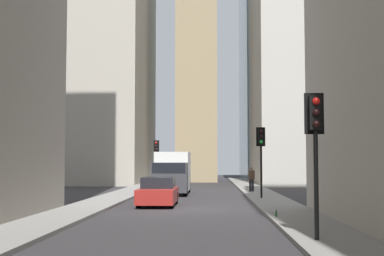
{
  "coord_description": "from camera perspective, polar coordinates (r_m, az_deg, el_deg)",
  "views": [
    {
      "loc": [
        -24.92,
        -1.24,
        2.16
      ],
      "look_at": [
        11.53,
        0.06,
        4.49
      ],
      "focal_mm": 50.32,
      "sensor_mm": 36.0,
      "label": 1
    }
  ],
  "objects": [
    {
      "name": "building_right_far",
      "position": [
        58.9,
        -9.66,
        6.64
      ],
      "size": [
        17.96,
        10.0,
        25.26
      ],
      "color": "#A8A091",
      "rests_on": "ground_plane"
    },
    {
      "name": "ground_plane",
      "position": [
        25.05,
        -0.81,
        -8.6
      ],
      "size": [
        135.0,
        135.0,
        0.0
      ],
      "primitive_type": "plane",
      "color": "#302D30"
    },
    {
      "name": "traffic_light_midblock",
      "position": [
        31.1,
        7.33,
        -1.87
      ],
      "size": [
        0.43,
        0.52,
        4.04
      ],
      "color": "black",
      "rests_on": "sidewalk_left"
    },
    {
      "name": "traffic_light_far_junction",
      "position": [
        50.25,
        -3.81,
        -2.53
      ],
      "size": [
        0.43,
        0.52,
        4.07
      ],
      "color": "black",
      "rests_on": "sidewalk_right"
    },
    {
      "name": "church_spire",
      "position": [
        62.56,
        0.49,
        13.39
      ],
      "size": [
        5.01,
        5.01,
        39.2
      ],
      "color": "#9E8966",
      "rests_on": "ground_plane"
    },
    {
      "name": "building_left_far",
      "position": [
        56.37,
        11.75,
        11.15
      ],
      "size": [
        14.95,
        10.5,
        32.95
      ],
      "color": "#B7B2A5",
      "rests_on": "ground_plane"
    },
    {
      "name": "traffic_light_foreground",
      "position": [
        14.49,
        12.95,
        -0.32
      ],
      "size": [
        0.43,
        0.52,
        3.86
      ],
      "color": "black",
      "rests_on": "sidewalk_left"
    },
    {
      "name": "sedan_red",
      "position": [
        26.97,
        -3.6,
        -6.82
      ],
      "size": [
        4.3,
        1.78,
        1.42
      ],
      "color": "maroon",
      "rests_on": "ground_plane"
    },
    {
      "name": "sidewalk_right",
      "position": [
        25.66,
        -11.01,
        -8.25
      ],
      "size": [
        90.0,
        2.2,
        0.14
      ],
      "primitive_type": "cube",
      "color": "gray",
      "rests_on": "ground_plane"
    },
    {
      "name": "sidewalk_left",
      "position": [
        25.22,
        9.56,
        -8.35
      ],
      "size": [
        90.0,
        2.2,
        0.14
      ],
      "primitive_type": "cube",
      "color": "gray",
      "rests_on": "ground_plane"
    },
    {
      "name": "delivery_truck",
      "position": [
        36.67,
        -2.1,
        -4.74
      ],
      "size": [
        6.46,
        2.25,
        2.84
      ],
      "color": "silver",
      "rests_on": "ground_plane"
    },
    {
      "name": "discarded_bottle",
      "position": [
        20.44,
        8.92,
        -8.97
      ],
      "size": [
        0.07,
        0.07,
        0.27
      ],
      "color": "#236033",
      "rests_on": "sidewalk_left"
    },
    {
      "name": "pedestrian",
      "position": [
        37.75,
        6.32,
        -5.27
      ],
      "size": [
        0.26,
        0.44,
        1.72
      ],
      "color": "black",
      "rests_on": "sidewalk_left"
    }
  ]
}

